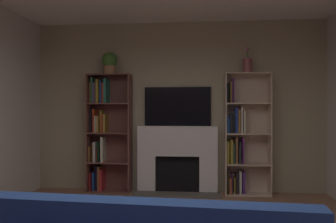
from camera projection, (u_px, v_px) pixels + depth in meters
name	position (u px, v px, depth m)	size (l,w,h in m)	color
wall_back_accent	(178.00, 107.00, 5.77)	(4.98, 0.06, 2.86)	tan
fireplace	(177.00, 158.00, 5.64)	(1.42, 0.49, 1.10)	white
tv	(178.00, 106.00, 5.71)	(1.11, 0.06, 0.65)	black
bookshelf_left	(105.00, 131.00, 5.74)	(0.72, 0.32, 1.97)	brown
bookshelf_right	(241.00, 138.00, 5.53)	(0.72, 0.31, 1.97)	beige
potted_plant	(110.00, 62.00, 5.69)	(0.26, 0.26, 0.37)	#A97950
vase_with_flowers	(247.00, 65.00, 5.48)	(0.15, 0.15, 0.41)	#944A4A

